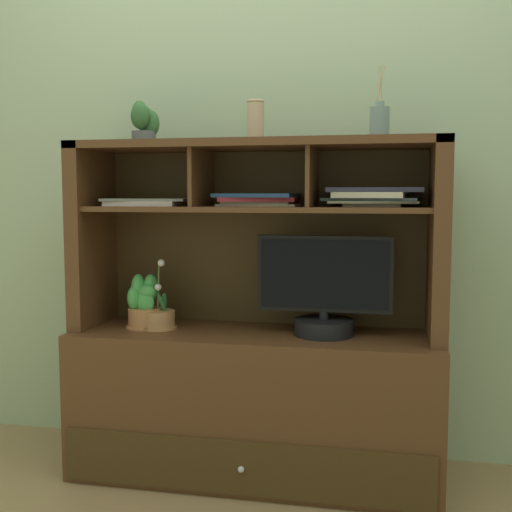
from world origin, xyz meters
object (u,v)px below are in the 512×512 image
object	(u,v)px
magazine_stack_left	(259,199)
media_console	(256,372)
potted_orchid	(159,318)
potted_fern	(144,304)
potted_succulent	(144,124)
ceramic_vase	(255,120)
magazine_stack_right	(373,196)
tv_monitor	(324,295)
diffuser_bottle	(380,122)
magazine_stack_centre	(146,202)

from	to	relation	value
magazine_stack_left	media_console	bearing A→B (deg)	-106.73
potted_orchid	potted_fern	bearing A→B (deg)	171.40
potted_succulent	ceramic_vase	distance (m)	0.46
magazine_stack_left	ceramic_vase	size ratio (longest dim) A/B	2.09
potted_fern	magazine_stack_right	bearing A→B (deg)	2.61
media_console	potted_succulent	world-z (taller)	potted_succulent
tv_monitor	potted_succulent	world-z (taller)	potted_succulent
ceramic_vase	potted_succulent	bearing A→B (deg)	175.63
potted_fern	magazine_stack_right	size ratio (longest dim) A/B	0.58
magazine_stack_left	magazine_stack_right	distance (m)	0.44
diffuser_bottle	potted_succulent	xyz separation A→B (m)	(-0.93, 0.03, 0.02)
tv_monitor	magazine_stack_right	size ratio (longest dim) A/B	1.38
potted_fern	magazine_stack_left	distance (m)	0.63
diffuser_bottle	potted_succulent	world-z (taller)	diffuser_bottle
potted_fern	ceramic_vase	world-z (taller)	ceramic_vase
ceramic_vase	potted_fern	bearing A→B (deg)	-177.78
tv_monitor	magazine_stack_right	distance (m)	0.41
magazine_stack_centre	potted_succulent	world-z (taller)	potted_succulent
potted_orchid	magazine_stack_centre	xyz separation A→B (m)	(-0.06, 0.04, 0.46)
tv_monitor	magazine_stack_centre	distance (m)	0.80
magazine_stack_centre	ceramic_vase	xyz separation A→B (m)	(0.45, -0.01, 0.31)
media_console	potted_orchid	world-z (taller)	media_console
media_console	potted_fern	xyz separation A→B (m)	(-0.46, -0.03, 0.26)
potted_fern	magazine_stack_centre	distance (m)	0.41
potted_fern	potted_succulent	size ratio (longest dim) A/B	1.26
ceramic_vase	tv_monitor	bearing A→B (deg)	-3.77
diffuser_bottle	potted_fern	bearing A→B (deg)	-178.57
potted_orchid	magazine_stack_centre	world-z (taller)	magazine_stack_centre
potted_orchid	diffuser_bottle	xyz separation A→B (m)	(0.85, 0.03, 0.76)
magazine_stack_centre	potted_fern	bearing A→B (deg)	-101.11
magazine_stack_centre	ceramic_vase	world-z (taller)	ceramic_vase
tv_monitor	potted_fern	xyz separation A→B (m)	(-0.72, 0.00, -0.06)
potted_fern	ceramic_vase	size ratio (longest dim) A/B	1.41
tv_monitor	potted_orchid	distance (m)	0.67
tv_monitor	potted_succulent	bearing A→B (deg)	175.85
tv_monitor	ceramic_vase	distance (m)	0.71
media_console	magazine_stack_right	xyz separation A→B (m)	(0.44, 0.01, 0.69)
magazine_stack_left	diffuser_bottle	xyz separation A→B (m)	(0.46, -0.03, 0.28)
potted_fern	media_console	bearing A→B (deg)	4.16
magazine_stack_left	magazine_stack_right	bearing A→B (deg)	-1.32
diffuser_bottle	potted_succulent	bearing A→B (deg)	178.14
magazine_stack_left	potted_succulent	size ratio (longest dim) A/B	1.87
diffuser_bottle	magazine_stack_left	bearing A→B (deg)	176.50
magazine_stack_right	diffuser_bottle	world-z (taller)	diffuser_bottle
potted_orchid	potted_fern	size ratio (longest dim) A/B	1.30
potted_orchid	diffuser_bottle	size ratio (longest dim) A/B	1.06
magazine_stack_centre	diffuser_bottle	bearing A→B (deg)	-0.47
media_console	tv_monitor	xyz separation A→B (m)	(0.27, -0.03, 0.32)
media_console	potted_succulent	size ratio (longest dim) A/B	8.36
potted_fern	magazine_stack_left	size ratio (longest dim) A/B	0.67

